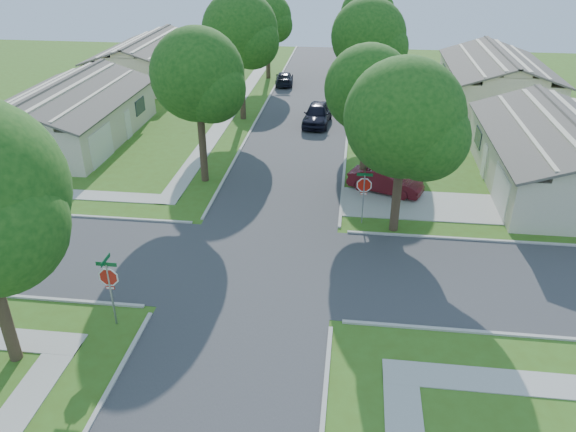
# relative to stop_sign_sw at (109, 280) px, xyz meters

# --- Properties ---
(ground) EXTENTS (100.00, 100.00, 0.00)m
(ground) POSITION_rel_stop_sign_sw_xyz_m (4.70, 4.70, -2.03)
(ground) COLOR #3E5F1A
(ground) RESTS_ON ground
(road_ns) EXTENTS (7.00, 100.00, 0.02)m
(road_ns) POSITION_rel_stop_sign_sw_xyz_m (4.70, 4.70, -2.03)
(road_ns) COLOR #333335
(road_ns) RESTS_ON ground
(sidewalk_ne) EXTENTS (1.20, 40.00, 0.04)m
(sidewalk_ne) POSITION_rel_stop_sign_sw_xyz_m (10.80, 30.70, -2.01)
(sidewalk_ne) COLOR #9E9B91
(sidewalk_ne) RESTS_ON ground
(sidewalk_nw) EXTENTS (1.20, 40.00, 0.04)m
(sidewalk_nw) POSITION_rel_stop_sign_sw_xyz_m (-1.40, 30.70, -2.01)
(sidewalk_nw) COLOR #9E9B91
(sidewalk_nw) RESTS_ON ground
(driveway) EXTENTS (8.80, 3.60, 0.05)m
(driveway) POSITION_rel_stop_sign_sw_xyz_m (12.60, 11.80, -2.01)
(driveway) COLOR #9E9B91
(driveway) RESTS_ON ground
(stop_sign_sw) EXTENTS (1.05, 0.80, 2.98)m
(stop_sign_sw) POSITION_rel_stop_sign_sw_xyz_m (0.00, 0.00, 0.00)
(stop_sign_sw) COLOR gray
(stop_sign_sw) RESTS_ON ground
(stop_sign_ne) EXTENTS (1.05, 0.80, 2.98)m
(stop_sign_ne) POSITION_rel_stop_sign_sw_xyz_m (9.40, 9.40, 0.00)
(stop_sign_ne) COLOR gray
(stop_sign_ne) RESTS_ON ground
(tree_e_near) EXTENTS (4.97, 4.80, 8.28)m
(tree_e_near) POSITION_rel_stop_sign_sw_xyz_m (9.45, 13.71, 3.61)
(tree_e_near) COLOR #38281C
(tree_e_near) RESTS_ON ground
(tree_e_mid) EXTENTS (5.59, 5.40, 9.21)m
(tree_e_mid) POSITION_rel_stop_sign_sw_xyz_m (9.46, 25.71, 4.22)
(tree_e_mid) COLOR #38281C
(tree_e_mid) RESTS_ON ground
(tree_e_far) EXTENTS (5.17, 5.00, 8.72)m
(tree_e_far) POSITION_rel_stop_sign_sw_xyz_m (9.45, 38.71, 3.95)
(tree_e_far) COLOR #38281C
(tree_e_far) RESTS_ON ground
(tree_w_near) EXTENTS (5.38, 5.20, 8.97)m
(tree_w_near) POSITION_rel_stop_sign_sw_xyz_m (0.06, 13.71, 4.08)
(tree_w_near) COLOR #38281C
(tree_w_near) RESTS_ON ground
(tree_w_mid) EXTENTS (5.80, 5.60, 9.56)m
(tree_w_mid) POSITION_rel_stop_sign_sw_xyz_m (0.06, 25.71, 4.46)
(tree_w_mid) COLOR #38281C
(tree_w_mid) RESTS_ON ground
(tree_w_far) EXTENTS (4.76, 4.60, 8.04)m
(tree_w_far) POSITION_rel_stop_sign_sw_xyz_m (0.05, 38.71, 3.48)
(tree_w_far) COLOR #38281C
(tree_w_far) RESTS_ON ground
(tree_ne_corner) EXTENTS (5.80, 5.60, 8.66)m
(tree_ne_corner) POSITION_rel_stop_sign_sw_xyz_m (11.06, 8.91, 3.56)
(tree_ne_corner) COLOR #38281C
(tree_ne_corner) RESTS_ON ground
(house_ne_near) EXTENTS (8.42, 13.60, 4.23)m
(house_ne_near) POSITION_rel_stop_sign_sw_xyz_m (20.69, 15.70, -0.51)
(house_ne_near) COLOR #BFB597
(house_ne_near) RESTS_ON ground
(house_ne_far) EXTENTS (8.42, 13.60, 4.23)m
(house_ne_far) POSITION_rel_stop_sign_sw_xyz_m (20.69, 33.70, -0.51)
(house_ne_far) COLOR #BFB597
(house_ne_far) RESTS_ON ground
(house_nw_near) EXTENTS (8.42, 13.60, 4.23)m
(house_nw_near) POSITION_rel_stop_sign_sw_xyz_m (-11.29, 19.70, -0.51)
(house_nw_near) COLOR #BFB597
(house_nw_near) RESTS_ON ground
(house_nw_far) EXTENTS (8.42, 13.60, 4.23)m
(house_nw_far) POSITION_rel_stop_sign_sw_xyz_m (-11.29, 36.70, -0.51)
(house_nw_far) COLOR #BFB597
(house_nw_far) RESTS_ON ground
(car_driveway) EXTENTS (4.48, 2.92, 1.40)m
(car_driveway) POSITION_rel_stop_sign_sw_xyz_m (10.70, 13.40, -1.33)
(car_driveway) COLOR #511017
(car_driveway) RESTS_ON ground
(car_curb_east) EXTENTS (2.22, 4.84, 1.61)m
(car_curb_east) POSITION_rel_stop_sign_sw_xyz_m (5.90, 25.05, -1.23)
(car_curb_east) COLOR black
(car_curb_east) RESTS_ON ground
(car_curb_west) EXTENTS (2.01, 4.15, 1.17)m
(car_curb_west) POSITION_rel_stop_sign_sw_xyz_m (1.89, 36.49, -1.45)
(car_curb_west) COLOR black
(car_curb_west) RESTS_ON ground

